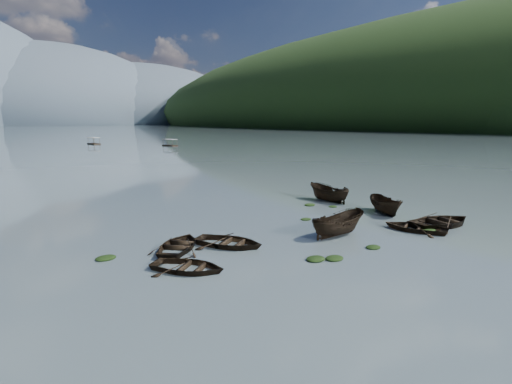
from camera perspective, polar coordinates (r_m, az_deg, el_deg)
ground_plane at (r=23.90m, az=17.78°, el=-8.82°), size 2400.00×2400.00×0.00m
right_hill_far at (r=532.36m, az=27.41°, el=8.25°), size 520.00×1200.00×190.00m
haze_mtn_c at (r=926.55m, az=-27.42°, el=8.60°), size 520.00×520.00×260.00m
haze_mtn_d at (r=973.67m, az=-16.82°, el=9.32°), size 520.00×520.00×220.00m
rowboat_0 at (r=21.12m, az=-9.70°, el=-11.01°), size 4.61×4.82×0.81m
rowboat_1 at (r=24.58m, az=-10.87°, el=-7.97°), size 5.09×5.07×0.87m
rowboat_2 at (r=27.45m, az=11.57°, el=-6.07°), size 4.65×1.78×1.79m
rowboat_3 at (r=30.19m, az=21.79°, el=-5.11°), size 4.25×4.96×0.87m
rowboat_4 at (r=32.26m, az=25.02°, el=-4.39°), size 5.77×4.64×1.06m
rowboat_5 at (r=34.76m, az=17.99°, el=-2.92°), size 3.48×4.61×1.68m
rowboat_6 at (r=24.73m, az=-3.91°, el=-7.70°), size 4.92×5.35×0.90m
rowboat_8 at (r=38.66m, az=10.26°, el=-1.29°), size 1.79×4.70×1.81m
weed_clump_0 at (r=22.55m, az=8.52°, el=-9.59°), size 1.14×0.93×0.25m
weed_clump_1 at (r=25.31m, az=16.40°, el=-7.68°), size 0.98×0.78×0.22m
weed_clump_2 at (r=22.83m, az=11.13°, el=-9.42°), size 1.11×0.89×0.24m
weed_clump_3 at (r=36.15m, az=10.92°, el=-2.11°), size 0.83×0.70×0.19m
weed_clump_4 at (r=30.32m, az=23.32°, el=-5.15°), size 1.26×1.00×0.26m
weed_clump_5 at (r=23.97m, az=-20.66°, el=-8.94°), size 1.14×0.92×0.24m
weed_clump_6 at (r=31.25m, az=7.14°, el=-3.94°), size 0.89×0.74×0.19m
weed_clump_7 at (r=36.44m, az=7.70°, el=-1.92°), size 1.08×0.86×0.23m
pontoon_centre at (r=139.87m, az=-22.13°, el=6.34°), size 2.93×5.66×2.08m
pontoon_right at (r=123.53m, az=-12.17°, el=6.45°), size 3.18×5.44×1.96m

